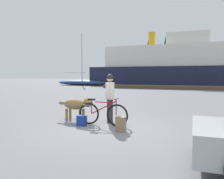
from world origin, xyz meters
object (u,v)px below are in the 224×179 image
(bicycle, at_px, (102,114))
(ferry_boat, at_px, (171,67))
(dog, at_px, (77,105))
(backpack, at_px, (121,124))
(handbag_pannier, at_px, (82,121))
(sailboat_moored, at_px, (82,82))
(person_cyclist, at_px, (110,93))

(bicycle, height_order, ferry_boat, ferry_boat)
(dog, height_order, backpack, dog)
(backpack, distance_m, handbag_pannier, 1.48)
(ferry_boat, xyz_separation_m, sailboat_moored, (-14.01, -3.39, -2.52))
(person_cyclist, distance_m, backpack, 1.56)
(dog, relative_size, sailboat_moored, 0.16)
(ferry_boat, bearing_deg, bicycle, -89.34)
(sailboat_moored, bearing_deg, dog, -62.20)
(dog, xyz_separation_m, sailboat_moored, (-13.12, 24.88, -0.11))
(bicycle, height_order, handbag_pannier, bicycle)
(handbag_pannier, bearing_deg, sailboat_moored, 118.16)
(bicycle, height_order, sailboat_moored, sailboat_moored)
(person_cyclist, bearing_deg, dog, -174.73)
(backpack, height_order, ferry_boat, ferry_boat)
(person_cyclist, relative_size, ferry_boat, 0.07)
(bicycle, relative_size, ferry_boat, 0.07)
(person_cyclist, distance_m, dog, 1.37)
(handbag_pannier, relative_size, ferry_boat, 0.01)
(bicycle, relative_size, sailboat_moored, 0.20)
(person_cyclist, relative_size, backpack, 3.88)
(person_cyclist, bearing_deg, backpack, -54.69)
(bicycle, relative_size, dog, 1.23)
(bicycle, relative_size, backpack, 3.98)
(dog, bearing_deg, person_cyclist, 5.27)
(backpack, relative_size, ferry_boat, 0.02)
(bicycle, xyz_separation_m, dog, (-1.22, 0.42, 0.19))
(backpack, xyz_separation_m, handbag_pannier, (-1.46, 0.23, -0.05))
(bicycle, relative_size, handbag_pannier, 5.09)
(backpack, height_order, handbag_pannier, backpack)
(person_cyclist, height_order, backpack, person_cyclist)
(backpack, relative_size, sailboat_moored, 0.05)
(bicycle, bearing_deg, backpack, -32.96)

